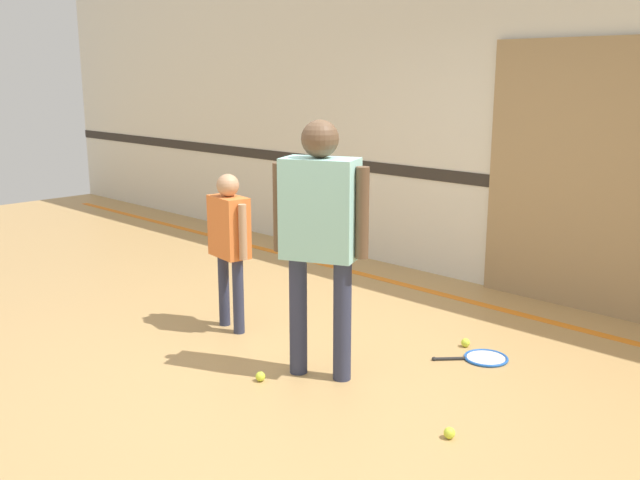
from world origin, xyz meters
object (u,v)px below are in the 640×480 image
tennis_ball_stray_left (449,433)px  person_student_left (229,235)px  tennis_ball_by_spare_racket (466,343)px  tennis_ball_near_instructor (260,377)px  person_instructor (320,222)px  racket_spare_on_floor (483,358)px

tennis_ball_stray_left → person_student_left: bearing=173.4°
tennis_ball_by_spare_racket → tennis_ball_stray_left: bearing=-60.5°
tennis_ball_near_instructor → tennis_ball_by_spare_racket: bearing=66.7°
person_instructor → tennis_ball_by_spare_racket: 1.60m
person_instructor → tennis_ball_near_instructor: person_instructor is taller
person_instructor → tennis_ball_stray_left: 1.53m
racket_spare_on_floor → tennis_ball_near_instructor: size_ratio=7.91×
tennis_ball_near_instructor → tennis_ball_stray_left: bearing=10.1°
person_instructor → person_student_left: (-1.15, 0.16, -0.29)m
person_student_left → tennis_ball_stray_left: size_ratio=19.05×
tennis_ball_near_instructor → tennis_ball_by_spare_racket: same height
person_instructor → tennis_ball_by_spare_racket: bearing=45.7°
racket_spare_on_floor → tennis_ball_stray_left: size_ratio=7.91×
person_instructor → tennis_ball_stray_left: bearing=-29.5°
tennis_ball_near_instructor → tennis_ball_stray_left: same height
tennis_ball_by_spare_racket → person_student_left: bearing=-147.9°
tennis_ball_by_spare_racket → tennis_ball_stray_left: same height
person_student_left → tennis_ball_near_instructor: (0.93, -0.50, -0.74)m
racket_spare_on_floor → tennis_ball_stray_left: 1.23m
tennis_ball_near_instructor → tennis_ball_by_spare_racket: (0.64, 1.49, 0.00)m
person_instructor → tennis_ball_stray_left: size_ratio=26.17×
tennis_ball_near_instructor → tennis_ball_stray_left: 1.37m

